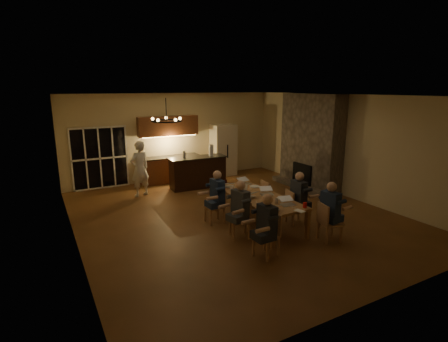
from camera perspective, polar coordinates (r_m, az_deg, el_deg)
floor at (r=9.61m, az=1.74°, el=-7.22°), size 9.00×9.00×0.00m
back_wall at (r=13.21m, az=-8.19°, el=5.54°), size 8.00×0.04×3.20m
left_wall at (r=7.97m, az=-23.97°, el=-0.74°), size 0.04×9.00×3.20m
right_wall at (r=11.70m, az=19.11°, el=3.91°), size 0.04×9.00×3.20m
ceiling at (r=8.99m, az=1.89°, el=12.35°), size 8.00×9.00×0.04m
french_doors at (r=12.58m, az=-19.61°, el=1.95°), size 1.86×0.08×2.10m
fireplace at (r=12.31m, az=13.99°, el=4.70°), size 0.58×2.50×3.20m
kitchenette at (r=12.87m, az=-8.88°, el=3.51°), size 2.24×0.68×2.40m
refrigerator at (r=13.75m, az=-0.11°, el=3.46°), size 0.90×0.68×2.00m
dining_table at (r=8.94m, az=5.53°, el=-6.34°), size 1.10×2.73×0.75m
bar_island at (r=12.10m, az=-4.31°, el=-0.20°), size 2.01×0.78×1.08m
chair_left_near at (r=7.30m, az=6.90°, el=-10.47°), size 0.54×0.54×0.89m
chair_left_mid at (r=8.14m, az=2.56°, el=-7.81°), size 0.55×0.55×0.89m
chair_left_far at (r=8.96m, az=-1.55°, el=-5.75°), size 0.45×0.45×0.89m
chair_right_near at (r=8.29m, az=16.96°, el=-8.01°), size 0.53×0.53×0.89m
chair_right_mid at (r=9.08m, az=11.70°, el=-5.79°), size 0.52×0.52×0.89m
chair_right_far at (r=9.85m, az=7.67°, el=-4.08°), size 0.48×0.48×0.89m
person_left_near at (r=7.09m, az=6.98°, el=-9.09°), size 0.62×0.62×1.38m
person_right_near at (r=8.22m, az=16.91°, el=-6.37°), size 0.67×0.67×1.38m
person_left_mid at (r=7.98m, az=2.67°, el=-6.37°), size 0.70×0.70×1.38m
person_right_mid at (r=8.94m, az=12.06°, el=-4.45°), size 0.62×0.62×1.38m
person_left_far at (r=8.88m, az=-1.09°, el=-4.28°), size 0.62×0.62×1.38m
standing_person at (r=11.38m, az=-13.59°, el=0.36°), size 0.75×0.60×1.78m
chandelier at (r=7.09m, az=-9.36°, el=8.06°), size 0.60×0.60×0.03m
laptop_a at (r=7.85m, az=7.77°, el=-5.48°), size 0.37×0.34×0.23m
laptop_b at (r=8.21m, az=10.41°, el=-4.73°), size 0.36×0.33×0.23m
laptop_c at (r=8.65m, az=3.95°, el=-3.58°), size 0.39×0.36×0.23m
laptop_d at (r=8.93m, az=7.03°, el=-3.11°), size 0.39×0.37×0.23m
laptop_e at (r=9.52m, az=0.69°, el=-1.95°), size 0.40×0.38×0.23m
laptop_f at (r=9.79m, az=3.48°, el=-1.54°), size 0.35×0.31×0.23m
mug_front at (r=8.41m, az=7.03°, el=-4.61°), size 0.07×0.07×0.10m
mug_mid at (r=9.33m, az=3.63°, el=-2.71°), size 0.07×0.07×0.10m
mug_back at (r=9.31m, az=1.21°, el=-2.72°), size 0.08×0.08×0.10m
redcup_near at (r=8.13m, az=13.08°, el=-5.44°), size 0.09×0.09×0.12m
redcup_mid at (r=8.91m, az=1.76°, el=-3.40°), size 0.09×0.09×0.12m
can_silver at (r=8.27m, az=8.55°, el=-4.90°), size 0.07×0.07×0.12m
can_cola at (r=9.84m, az=0.31°, el=-1.76°), size 0.06×0.06×0.12m
plate_near at (r=8.66m, az=9.39°, el=-4.44°), size 0.25×0.25×0.02m
plate_left at (r=7.96m, az=7.83°, el=-6.00°), size 0.22×0.22×0.02m
plate_far at (r=9.60m, az=5.02°, el=-2.52°), size 0.28×0.28×0.02m
notepad at (r=7.89m, az=12.26°, el=-6.39°), size 0.20×0.25×0.01m
bar_bottle at (r=11.81m, az=-6.49°, el=2.68°), size 0.09×0.09×0.24m
bar_blender at (r=12.10m, az=-2.12°, el=3.40°), size 0.15×0.15×0.40m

